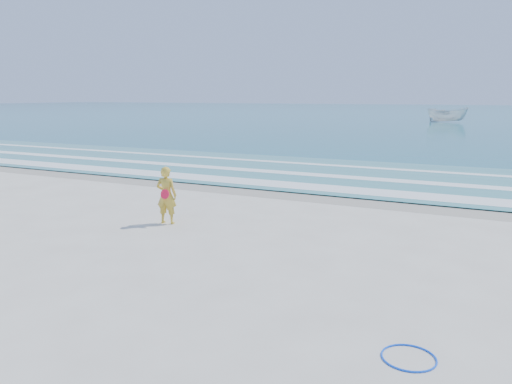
% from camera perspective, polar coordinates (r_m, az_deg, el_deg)
% --- Properties ---
extents(ground, '(400.00, 400.00, 0.00)m').
position_cam_1_polar(ground, '(10.44, -11.67, -9.00)').
color(ground, silver).
rests_on(ground, ground).
extents(wet_sand, '(400.00, 2.40, 0.00)m').
position_cam_1_polar(wet_sand, '(18.13, 5.97, -0.31)').
color(wet_sand, '#B2A893').
rests_on(wet_sand, ground).
extents(ocean, '(400.00, 190.00, 0.04)m').
position_cam_1_polar(ocean, '(112.92, 23.34, 8.30)').
color(ocean, '#19727F').
rests_on(ocean, ground).
extents(shallow, '(400.00, 10.00, 0.01)m').
position_cam_1_polar(shallow, '(22.81, 10.34, 2.00)').
color(shallow, '#59B7AD').
rests_on(shallow, ocean).
extents(foam_near, '(400.00, 1.40, 0.01)m').
position_cam_1_polar(foam_near, '(19.32, 7.31, 0.52)').
color(foam_near, white).
rests_on(foam_near, shallow).
extents(foam_mid, '(400.00, 0.90, 0.01)m').
position_cam_1_polar(foam_mid, '(22.05, 9.77, 1.74)').
color(foam_mid, white).
rests_on(foam_mid, shallow).
extents(foam_far, '(400.00, 0.60, 0.01)m').
position_cam_1_polar(foam_far, '(25.20, 11.92, 2.80)').
color(foam_far, white).
rests_on(foam_far, shallow).
extents(hoop, '(0.95, 0.95, 0.03)m').
position_cam_1_polar(hoop, '(7.46, 17.06, -17.64)').
color(hoop, '#0E52FF').
rests_on(hoop, ground).
extents(boat, '(5.22, 2.21, 1.98)m').
position_cam_1_polar(boat, '(71.61, 21.03, 8.24)').
color(boat, silver).
rests_on(boat, ocean).
extents(woman, '(0.65, 0.49, 1.61)m').
position_cam_1_polar(woman, '(14.06, -10.19, -0.36)').
color(woman, gold).
rests_on(woman, ground).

